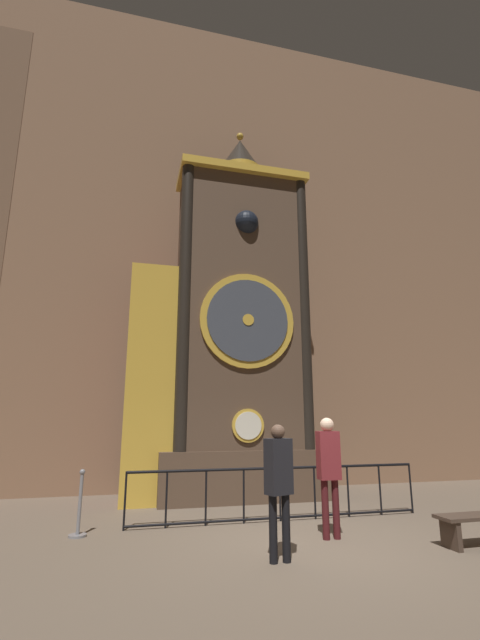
% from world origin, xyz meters
% --- Properties ---
extents(ground_plane, '(28.00, 28.00, 0.00)m').
position_xyz_m(ground_plane, '(0.00, 0.00, 0.00)').
color(ground_plane, brown).
extents(cathedral_back_wall, '(24.00, 0.32, 14.46)m').
position_xyz_m(cathedral_back_wall, '(-0.09, 5.40, 7.22)').
color(cathedral_back_wall, '#846047').
rests_on(cathedral_back_wall, ground_plane).
extents(clock_tower, '(4.71, 1.77, 9.75)m').
position_xyz_m(clock_tower, '(-0.46, 3.92, 4.05)').
color(clock_tower, brown).
rests_on(clock_tower, ground_plane).
extents(railing_fence, '(5.58, 0.05, 0.95)m').
position_xyz_m(railing_fence, '(0.02, 1.59, 0.53)').
color(railing_fence, black).
rests_on(railing_fence, ground_plane).
extents(visitor_near, '(0.39, 0.32, 1.74)m').
position_xyz_m(visitor_near, '(-0.76, -0.60, 1.04)').
color(visitor_near, black).
rests_on(visitor_near, ground_plane).
extents(visitor_far, '(0.35, 0.24, 1.84)m').
position_xyz_m(visitor_far, '(0.39, 0.25, 1.12)').
color(visitor_far, '#461518').
rests_on(visitor_far, ground_plane).
extents(stanchion_post, '(0.28, 0.28, 1.02)m').
position_xyz_m(stanchion_post, '(-3.45, 1.38, 0.33)').
color(stanchion_post, gray).
rests_on(stanchion_post, ground_plane).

